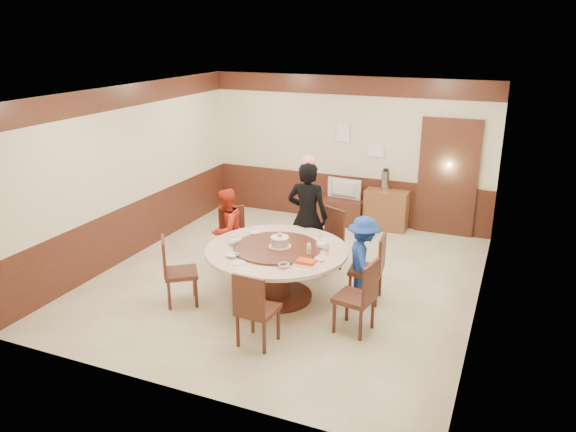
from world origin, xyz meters
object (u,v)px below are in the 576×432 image
at_px(person_red, 226,230).
at_px(thermos, 385,181).
at_px(birthday_cake, 280,242).
at_px(tv_stand, 342,211).
at_px(person_standing, 307,217).
at_px(television, 343,189).
at_px(side_cabinet, 386,210).
at_px(shrimp_platter, 306,263).
at_px(banquet_table, 277,263).
at_px(person_blue, 363,260).

bearing_deg(person_red, thermos, 155.02).
height_order(birthday_cake, thermos, thermos).
relative_size(birthday_cake, tv_stand, 0.37).
relative_size(person_standing, person_red, 1.33).
distance_m(tv_stand, television, 0.45).
bearing_deg(television, side_cabinet, -172.99).
xyz_separation_m(shrimp_platter, television, (-0.69, 3.75, -0.08)).
relative_size(person_red, television, 1.94).
bearing_deg(banquet_table, birthday_cake, 31.53).
height_order(person_standing, person_blue, person_standing).
bearing_deg(person_blue, side_cabinet, -21.97).
bearing_deg(shrimp_platter, tv_stand, 100.44).
bearing_deg(person_blue, thermos, -21.15).
bearing_deg(person_standing, birthday_cake, 86.08).
height_order(person_red, birthday_cake, person_red).
height_order(banquet_table, person_standing, person_standing).
distance_m(birthday_cake, thermos, 3.46).
height_order(person_standing, person_red, person_standing).
bearing_deg(television, person_standing, 98.68).
distance_m(person_red, television, 2.96).
xyz_separation_m(person_red, shrimp_platter, (1.70, -0.96, 0.12)).
bearing_deg(tv_stand, television, 0.00).
relative_size(person_red, thermos, 3.46).
bearing_deg(birthday_cake, television, 92.64).
height_order(tv_stand, television, television).
relative_size(side_cabinet, thermos, 2.11).
bearing_deg(birthday_cake, side_cabinet, 78.42).
distance_m(person_standing, person_blue, 1.33).
relative_size(person_blue, television, 1.82).
xyz_separation_m(shrimp_platter, tv_stand, (-0.69, 3.75, -0.53)).
bearing_deg(side_cabinet, person_blue, -82.60).
bearing_deg(birthday_cake, shrimp_platter, -35.31).
bearing_deg(birthday_cake, person_red, 153.39).
xyz_separation_m(birthday_cake, thermos, (0.65, 3.40, 0.09)).
distance_m(person_standing, person_red, 1.28).
bearing_deg(banquet_table, television, 92.01).
distance_m(banquet_table, side_cabinet, 3.50).
relative_size(tv_stand, television, 1.25).
distance_m(banquet_table, birthday_cake, 0.32).
relative_size(banquet_table, person_blue, 1.60).
height_order(banquet_table, person_blue, person_blue).
height_order(shrimp_platter, side_cabinet, shrimp_platter).
bearing_deg(person_red, shrimp_platter, 68.32).
bearing_deg(person_standing, shrimp_platter, 106.08).
bearing_deg(person_red, banquet_table, 69.58).
bearing_deg(television, thermos, -172.88).
bearing_deg(tv_stand, person_blue, -67.47).
xyz_separation_m(person_blue, side_cabinet, (-0.39, 3.03, -0.24)).
distance_m(person_red, side_cabinet, 3.39).
height_order(person_red, television, person_red).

